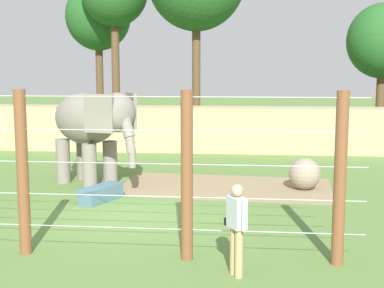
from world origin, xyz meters
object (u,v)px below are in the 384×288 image
at_px(elephant, 91,124).
at_px(feed_trough, 101,193).
at_px(zookeeper, 237,225).
at_px(enrichment_ball, 305,174).

distance_m(elephant, feed_trough, 2.76).
distance_m(zookeeper, feed_trough, 6.45).
xyz_separation_m(enrichment_ball, zookeeper, (-1.94, -7.20, 0.44)).
height_order(enrichment_ball, zookeeper, zookeeper).
height_order(elephant, zookeeper, elephant).
distance_m(elephant, zookeeper, 8.56).
height_order(elephant, feed_trough, elephant).
bearing_deg(feed_trough, enrichment_ball, 19.75).
xyz_separation_m(elephant, zookeeper, (4.67, -7.09, -1.05)).
distance_m(elephant, enrichment_ball, 6.78).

